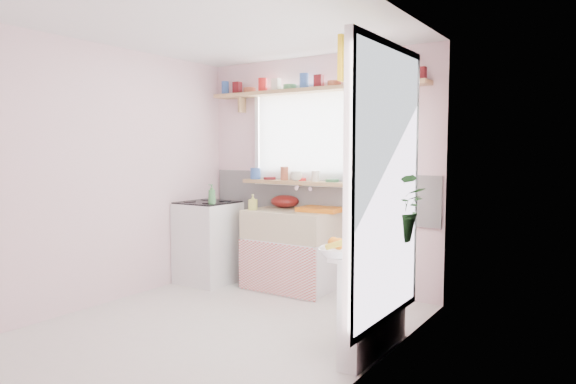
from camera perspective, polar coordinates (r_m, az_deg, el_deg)
The scene contains 19 objects.
room at distance 4.62m, azimuth 5.77°, elevation 3.13°, with size 3.20×3.20×3.20m.
sink_unit at distance 5.51m, azimuth 0.25°, elevation -6.43°, with size 0.95×0.65×1.11m.
cooker at distance 5.88m, azimuth -8.88°, elevation -5.48°, with size 0.58×0.58×0.93m.
radiator_ledge at distance 3.91m, azimuth 9.55°, elevation -11.69°, with size 0.22×0.95×0.78m.
windowsill at distance 5.57m, azimuth 1.30°, elevation 1.05°, with size 1.40×0.22×0.04m, color tan.
pine_shelf at distance 5.51m, azimuth 2.61°, elevation 11.22°, with size 2.52×0.24×0.04m, color tan.
shelf_crockery at distance 5.52m, azimuth 2.62°, elevation 11.99°, with size 2.47×0.11×0.12m.
sill_crockery at distance 5.58m, azimuth 1.15°, elevation 1.83°, with size 1.35×0.11×0.12m.
dish_tray at distance 5.40m, azimuth 3.72°, elevation -1.93°, with size 0.45×0.34×0.04m, color orange.
colander at distance 5.72m, azimuth -0.34°, elevation -1.04°, with size 0.32×0.32×0.14m, color #5D1210.
jade_plant at distance 4.13m, azimuth 12.32°, elevation -1.64°, with size 0.49×0.42×0.54m, color #306528.
fruit_bowl at distance 3.49m, azimuth 5.64°, elevation -6.68°, with size 0.27×0.27×0.07m, color white.
herb_pot at distance 3.95m, azimuth 11.13°, elevation -4.35°, with size 0.11×0.07×0.21m, color #335E25.
soap_bottle_sink at distance 5.52m, azimuth -3.92°, elevation -1.13°, with size 0.08×0.08×0.17m, color #D1D35D.
sill_cup at distance 5.52m, azimuth 0.92°, elevation 1.76°, with size 0.13×0.13×0.10m, color beige.
sill_bowl at distance 5.32m, azimuth 7.31°, elevation 1.38°, with size 0.19×0.19×0.06m, color #355FAE.
shelf_vase at distance 5.34m, azimuth 7.69°, elevation 12.37°, with size 0.14×0.14×0.14m, color #97492E.
cooker_bottle at distance 5.54m, azimuth -8.46°, elevation -0.25°, with size 0.08×0.08×0.21m, color #458A4C.
fruit at distance 3.48m, azimuth 5.79°, elevation -5.73°, with size 0.20×0.14×0.10m.
Camera 1 is at (2.79, -3.24, 1.50)m, focal length 32.00 mm.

